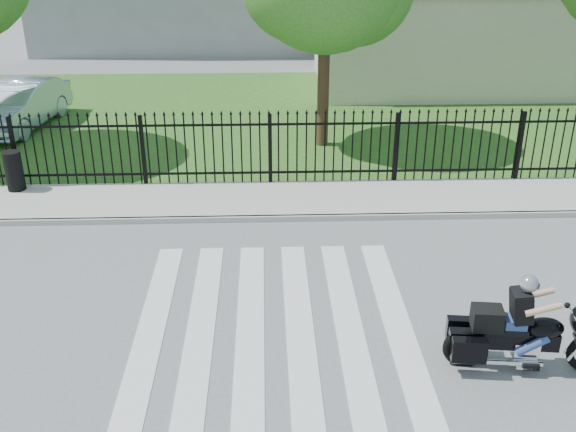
{
  "coord_description": "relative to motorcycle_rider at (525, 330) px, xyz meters",
  "views": [
    {
      "loc": [
        -0.12,
        -9.16,
        6.23
      ],
      "look_at": [
        0.29,
        2.09,
        1.0
      ],
      "focal_mm": 42.0,
      "sensor_mm": 36.0,
      "label": 1
    }
  ],
  "objects": [
    {
      "name": "crosswalk",
      "position": [
        -3.58,
        1.19,
        -0.64
      ],
      "size": [
        5.0,
        5.5,
        0.01
      ],
      "primitive_type": null,
      "color": "silver",
      "rests_on": "ground"
    },
    {
      "name": "motorcycle_rider",
      "position": [
        0.0,
        0.0,
        0.0
      ],
      "size": [
        2.4,
        0.92,
        1.59
      ],
      "rotation": [
        0.0,
        0.0,
        -0.11
      ],
      "color": "black",
      "rests_on": "ground"
    },
    {
      "name": "grass_strip",
      "position": [
        -3.58,
        13.19,
        -0.64
      ],
      "size": [
        40.0,
        12.0,
        0.02
      ],
      "primitive_type": "cube",
      "color": "#29571D",
      "rests_on": "ground"
    },
    {
      "name": "parked_car",
      "position": [
        -11.09,
        12.1,
        0.07
      ],
      "size": [
        2.13,
        4.43,
        1.4
      ],
      "primitive_type": "imported",
      "rotation": [
        0.0,
        0.0,
        -0.16
      ],
      "color": "#A1B1CA",
      "rests_on": "grass_strip"
    },
    {
      "name": "litter_bin",
      "position": [
        -9.56,
        6.89,
        -0.06
      ],
      "size": [
        0.52,
        0.52,
        0.93
      ],
      "primitive_type": "cylinder",
      "rotation": [
        0.0,
        0.0,
        -0.32
      ],
      "color": "black",
      "rests_on": "sidewalk"
    },
    {
      "name": "building_low",
      "position": [
        3.42,
        17.19,
        1.1
      ],
      "size": [
        10.0,
        6.0,
        3.5
      ],
      "primitive_type": "cube",
      "color": "beige",
      "rests_on": "ground"
    },
    {
      "name": "iron_fence",
      "position": [
        -3.58,
        7.19,
        0.25
      ],
      "size": [
        26.0,
        0.04,
        1.8
      ],
      "color": "black",
      "rests_on": "ground"
    },
    {
      "name": "curb",
      "position": [
        -3.58,
        5.19,
        -0.59
      ],
      "size": [
        40.0,
        0.12,
        0.12
      ],
      "primitive_type": "cube",
      "color": "#ADAAA3",
      "rests_on": "ground"
    },
    {
      "name": "ground",
      "position": [
        -3.58,
        1.19,
        -0.65
      ],
      "size": [
        120.0,
        120.0,
        0.0
      ],
      "primitive_type": "plane",
      "color": "slate",
      "rests_on": "ground"
    },
    {
      "name": "sidewalk",
      "position": [
        -3.58,
        6.19,
        -0.59
      ],
      "size": [
        40.0,
        2.0,
        0.12
      ],
      "primitive_type": "cube",
      "color": "#ADAAA3",
      "rests_on": "ground"
    }
  ]
}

